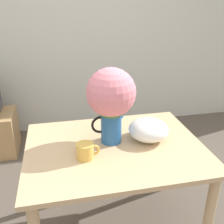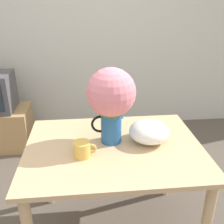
# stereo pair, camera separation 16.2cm
# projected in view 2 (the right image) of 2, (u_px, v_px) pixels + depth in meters

# --- Properties ---
(wall_back) EXTENTS (8.00, 0.05, 2.60)m
(wall_back) POSITION_uv_depth(u_px,v_px,m) (89.00, 24.00, 3.07)
(wall_back) COLOR silver
(wall_back) RESTS_ON ground_plane
(table) EXTENTS (1.11, 0.85, 0.73)m
(table) POSITION_uv_depth(u_px,v_px,m) (114.00, 161.00, 1.70)
(table) COLOR tan
(table) RESTS_ON ground_plane
(flower_vase) EXTENTS (0.30, 0.30, 0.49)m
(flower_vase) POSITION_uv_depth(u_px,v_px,m) (111.00, 98.00, 1.59)
(flower_vase) COLOR #235B9E
(flower_vase) RESTS_ON table
(coffee_mug) EXTENTS (0.14, 0.10, 0.09)m
(coffee_mug) POSITION_uv_depth(u_px,v_px,m) (82.00, 149.00, 1.53)
(coffee_mug) COLOR gold
(coffee_mug) RESTS_ON table
(white_bowl) EXTENTS (0.26, 0.26, 0.14)m
(white_bowl) POSITION_uv_depth(u_px,v_px,m) (149.00, 131.00, 1.68)
(white_bowl) COLOR white
(white_bowl) RESTS_ON table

